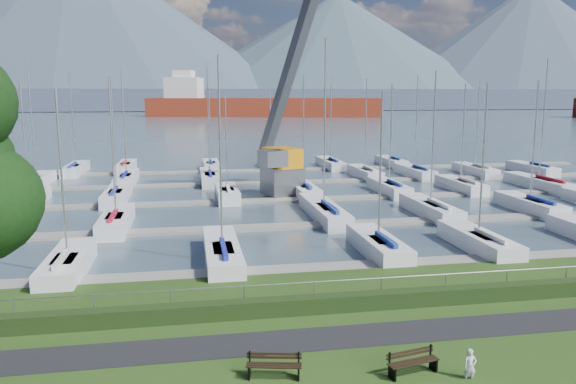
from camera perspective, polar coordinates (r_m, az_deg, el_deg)
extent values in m
cube|color=black|center=(22.22, 7.03, -14.30)|extent=(160.00, 2.00, 0.04)
cube|color=#445764|center=(282.56, -8.95, 7.87)|extent=(800.00, 540.00, 0.20)
cube|color=#1E3112|center=(24.40, 5.22, -11.14)|extent=(80.00, 0.70, 0.70)
cylinder|color=gray|center=(24.47, 5.00, -8.95)|extent=(80.00, 0.04, 0.04)
cube|color=#444E64|center=(352.40, -9.24, 9.28)|extent=(900.00, 80.00, 12.00)
cone|color=#3F4D5C|center=(431.47, -20.72, 15.74)|extent=(340.00, 340.00, 115.00)
cone|color=#40515D|center=(448.90, 5.06, 14.14)|extent=(300.00, 300.00, 85.00)
cone|color=#404D5E|center=(528.40, 23.40, 13.56)|extent=(320.00, 320.00, 100.00)
cube|color=slate|center=(30.45, 2.00, -7.91)|extent=(90.00, 1.60, 0.25)
cube|color=slate|center=(39.92, -1.01, -3.58)|extent=(90.00, 1.60, 0.25)
cube|color=gray|center=(49.60, -2.84, -0.92)|extent=(90.00, 1.60, 0.25)
cube|color=slate|center=(59.39, -4.07, 0.86)|extent=(90.00, 1.60, 0.25)
cube|color=gray|center=(69.24, -4.95, 2.14)|extent=(90.00, 1.60, 0.25)
cube|color=black|center=(19.15, -3.95, -17.71)|extent=(0.14, 0.40, 0.45)
cube|color=black|center=(19.11, -3.91, -16.34)|extent=(0.06, 0.06, 0.40)
cube|color=black|center=(19.06, 1.08, -17.82)|extent=(0.14, 0.40, 0.45)
cube|color=black|center=(19.03, 1.10, -16.44)|extent=(0.06, 0.06, 0.40)
cube|color=black|center=(18.85, -1.47, -17.39)|extent=(1.78, 0.47, 0.04)
cube|color=black|center=(18.98, -1.44, -17.18)|extent=(1.78, 0.47, 0.04)
cube|color=black|center=(19.12, -1.42, -16.98)|extent=(1.78, 0.47, 0.04)
cube|color=black|center=(19.08, -1.41, -16.46)|extent=(1.77, 0.41, 0.08)
cube|color=black|center=(19.03, -1.41, -16.13)|extent=(1.77, 0.41, 0.08)
cube|color=black|center=(19.31, 10.54, -17.61)|extent=(0.14, 0.40, 0.45)
cube|color=black|center=(19.26, 10.29, -16.27)|extent=(0.06, 0.06, 0.40)
cube|color=black|center=(20.15, 14.54, -16.55)|extent=(0.14, 0.40, 0.45)
cube|color=black|center=(20.09, 14.28, -15.26)|extent=(0.06, 0.06, 0.40)
cube|color=black|center=(19.51, 12.88, -16.66)|extent=(1.78, 0.47, 0.04)
cube|color=black|center=(19.62, 12.62, -16.49)|extent=(1.78, 0.47, 0.04)
cube|color=black|center=(19.73, 12.36, -16.32)|extent=(1.78, 0.47, 0.04)
cube|color=black|center=(19.69, 12.29, -15.82)|extent=(1.77, 0.42, 0.08)
cube|color=black|center=(19.64, 12.31, -15.51)|extent=(1.77, 0.42, 0.08)
imported|color=silver|center=(19.78, 18.02, -16.09)|extent=(0.44, 0.30, 1.17)
cube|color=#5A5D61|center=(52.16, -0.58, 1.21)|extent=(3.98, 3.98, 2.60)
cube|color=orange|center=(51.88, -0.58, 3.50)|extent=(3.46, 4.00, 1.80)
cube|color=#4F5256|center=(56.40, 0.48, 13.17)|extent=(5.93, 10.47, 19.89)
cube|color=slate|center=(49.71, -1.56, 3.45)|extent=(2.55, 2.68, 1.40)
cube|color=maroon|center=(240.14, -2.48, 8.33)|extent=(98.37, 40.54, 10.00)
cube|color=silver|center=(245.98, -10.49, 9.96)|extent=(16.93, 16.93, 12.00)
cube|color=silver|center=(246.10, -10.54, 11.59)|extent=(9.67, 9.67, 4.00)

